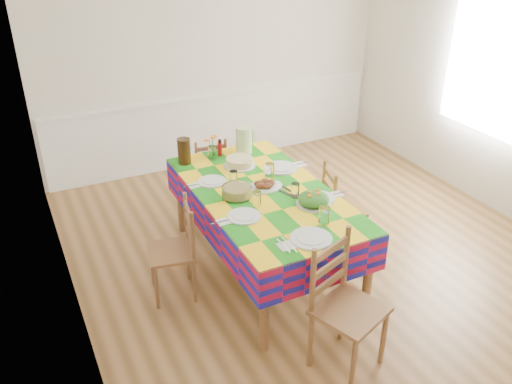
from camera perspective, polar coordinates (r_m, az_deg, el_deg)
room at (r=4.77m, az=7.38°, el=7.08°), size 4.58×5.08×2.78m
wainscot at (r=7.14m, az=-3.91°, el=7.07°), size 4.41×0.06×0.92m
window_right at (r=6.37m, az=23.42°, el=11.85°), size 0.00×1.40×1.40m
dining_table at (r=4.79m, az=0.81°, el=-0.92°), size 1.12×2.08×0.81m
setting_near_head at (r=4.16m, az=6.25°, el=-4.01°), size 0.52×0.35×0.15m
setting_left_near at (r=4.41m, az=-0.83°, el=-1.88°), size 0.50×0.30×0.13m
setting_left_far at (r=4.90m, az=-3.90°, el=1.27°), size 0.47×0.28×0.12m
setting_right_near at (r=4.65m, az=5.82°, el=-0.33°), size 0.51×0.29×0.13m
setting_right_far at (r=5.09m, az=2.31°, el=2.45°), size 0.58×0.34×0.15m
meat_platter at (r=4.80m, az=0.90°, el=0.72°), size 0.33×0.24×0.06m
salad_platter at (r=4.55m, az=6.10°, el=-0.81°), size 0.29×0.29×0.12m
pasta_bowl at (r=4.65m, az=-2.02°, el=0.04°), size 0.26×0.26×0.09m
cake at (r=5.20m, az=-1.73°, el=3.15°), size 0.30×0.30×0.08m
serving_utensils at (r=4.75m, az=3.31°, el=0.04°), size 0.16×0.35×0.01m
flower_vase at (r=5.37m, az=-4.68°, el=4.57°), size 0.15×0.12×0.24m
hot_sauce at (r=5.42m, az=-3.82°, el=4.68°), size 0.04×0.04×0.17m
green_pitcher at (r=5.45m, az=-1.28°, el=5.49°), size 0.16×0.16×0.28m
tea_pitcher at (r=5.27m, az=-7.58°, el=4.30°), size 0.13×0.13×0.25m
name_card at (r=4.03m, az=7.29°, el=-5.70°), size 0.08×0.03×0.02m
chair_near at (r=3.98m, az=9.29°, el=-11.91°), size 0.58×0.57×1.03m
chair_far at (r=6.00m, az=-4.93°, el=2.04°), size 0.41×0.40×0.84m
chair_left at (r=4.67m, az=-8.42°, el=-6.14°), size 0.44×0.46×0.89m
chair_right at (r=5.32m, az=8.81°, el=-1.66°), size 0.45×0.47×0.87m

